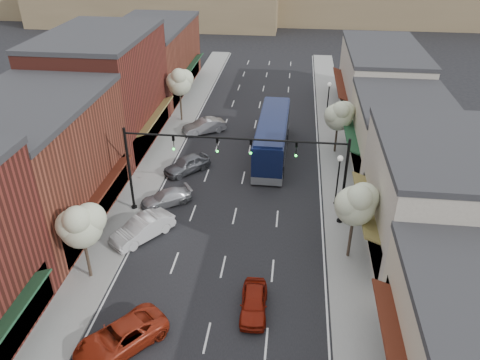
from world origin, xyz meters
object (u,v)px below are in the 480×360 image
(signal_mast_left, at_px, (159,159))
(lamp_post_near, at_px, (339,172))
(tree_right_far, at_px, (339,115))
(tree_left_near, at_px, (81,224))
(coach_bus, at_px, (272,137))
(parked_car_b, at_px, (143,228))
(tree_right_near, at_px, (356,203))
(lamp_post_far, at_px, (328,95))
(parked_car_c, at_px, (166,198))
(signal_mast_right, at_px, (312,168))
(parked_car_d, at_px, (187,164))
(parked_car_e, at_px, (204,126))
(red_hatchback, at_px, (254,303))
(tree_left_far, at_px, (180,81))
(parked_car_a, at_px, (121,337))

(signal_mast_left, distance_m, lamp_post_near, 13.75)
(tree_right_far, xyz_separation_m, tree_left_near, (-16.60, -20.00, 0.23))
(coach_bus, relative_size, parked_car_b, 2.56)
(tree_right_near, height_order, lamp_post_far, tree_right_near)
(lamp_post_near, relative_size, parked_car_c, 1.07)
(lamp_post_far, xyz_separation_m, parked_car_c, (-13.47, -18.99, -2.41))
(signal_mast_right, distance_m, parked_car_b, 12.91)
(parked_car_d, xyz_separation_m, parked_car_e, (-0.04, 8.56, -0.00))
(lamp_post_near, xyz_separation_m, parked_car_e, (-12.99, 12.60, -2.26))
(tree_right_near, distance_m, red_hatchback, 9.03)
(tree_left_near, bearing_deg, signal_mast_right, 30.14)
(tree_right_far, height_order, tree_left_far, tree_left_far)
(parked_car_a, bearing_deg, parked_car_b, 140.44)
(signal_mast_right, xyz_separation_m, parked_car_a, (-10.09, -13.13, -3.91))
(tree_left_far, relative_size, red_hatchback, 1.59)
(tree_left_near, height_order, red_hatchback, tree_left_near)
(signal_mast_right, xyz_separation_m, parked_car_c, (-11.29, 1.01, -4.02))
(red_hatchback, xyz_separation_m, parked_car_e, (-7.58, 24.78, 0.09))
(tree_right_near, relative_size, parked_car_d, 1.35)
(lamp_post_near, distance_m, parked_car_a, 20.00)
(tree_right_far, bearing_deg, coach_bus, -168.60)
(red_hatchback, bearing_deg, parked_car_a, -155.33)
(lamp_post_far, distance_m, parked_car_c, 23.41)
(tree_right_near, bearing_deg, tree_right_far, 90.00)
(lamp_post_near, height_order, coach_bus, lamp_post_near)
(tree_left_near, distance_m, parked_car_a, 7.24)
(signal_mast_left, height_order, tree_left_far, signal_mast_left)
(lamp_post_far, height_order, parked_car_e, lamp_post_far)
(signal_mast_left, relative_size, tree_left_far, 1.34)
(tree_right_far, height_order, parked_car_a, tree_right_far)
(signal_mast_right, relative_size, parked_car_d, 1.86)
(signal_mast_right, relative_size, tree_right_far, 1.51)
(signal_mast_left, height_order, parked_car_d, signal_mast_left)
(lamp_post_far, bearing_deg, tree_right_near, -88.70)
(tree_left_far, distance_m, parked_car_c, 17.59)
(signal_mast_right, distance_m, tree_right_far, 12.27)
(lamp_post_far, bearing_deg, parked_car_e, -159.33)
(signal_mast_left, xyz_separation_m, tree_left_near, (-2.63, -8.05, -0.40))
(parked_car_b, height_order, parked_car_c, parked_car_b)
(tree_left_far, bearing_deg, coach_bus, -34.58)
(tree_left_near, xyz_separation_m, parked_car_c, (2.59, 9.07, -3.62))
(signal_mast_left, distance_m, parked_car_a, 13.75)
(tree_right_far, xyz_separation_m, parked_car_c, (-14.01, -10.93, -3.39))
(tree_left_near, bearing_deg, lamp_post_near, 33.33)
(lamp_post_near, relative_size, parked_car_e, 0.98)
(parked_car_c, bearing_deg, coach_bus, 107.00)
(signal_mast_left, bearing_deg, parked_car_a, -84.97)
(parked_car_b, bearing_deg, lamp_post_near, 59.54)
(tree_right_far, bearing_deg, parked_car_b, -133.30)
(signal_mast_left, distance_m, tree_left_far, 18.14)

